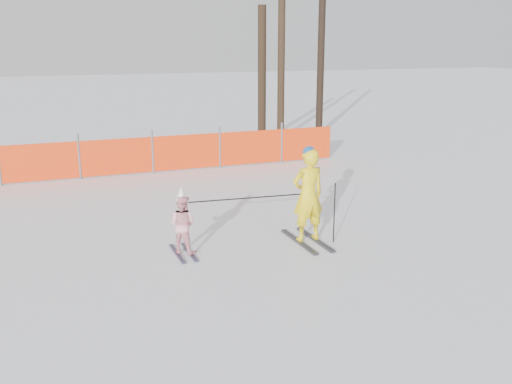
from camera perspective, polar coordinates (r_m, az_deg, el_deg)
ground at (r=10.18m, az=1.04°, el=-6.12°), size 120.00×120.00×0.00m
adult at (r=10.52m, az=5.23°, el=-0.30°), size 0.66×1.43×1.82m
child at (r=10.05m, az=-7.38°, el=-3.16°), size 0.64×0.97×1.23m
ski_poles at (r=10.30m, az=2.26°, el=-1.15°), size 2.66×0.44×1.14m
safety_fence at (r=16.16m, az=-21.58°, el=2.75°), size 17.71×0.06×1.25m
tree_trunks at (r=22.09m, az=3.35°, el=13.18°), size 3.11×1.08×6.86m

